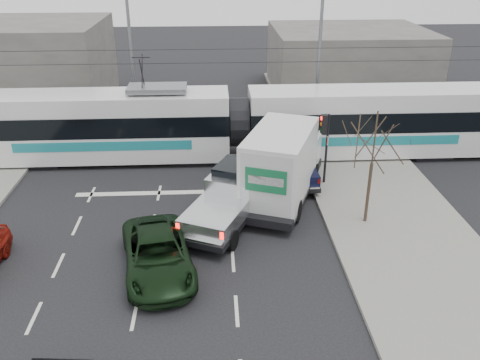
{
  "coord_description": "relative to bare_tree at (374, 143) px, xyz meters",
  "views": [
    {
      "loc": [
        1.09,
        -16.53,
        11.27
      ],
      "look_at": [
        2.16,
        3.47,
        1.8
      ],
      "focal_mm": 38.0,
      "sensor_mm": 36.0,
      "label": 1
    }
  ],
  "objects": [
    {
      "name": "building_left",
      "position": [
        -21.6,
        19.5,
        -0.79
      ],
      "size": [
        14.0,
        10.0,
        6.0
      ],
      "primitive_type": "cube",
      "color": "slate",
      "rests_on": "ground"
    },
    {
      "name": "street_lamp_far",
      "position": [
        -11.79,
        13.5,
        1.32
      ],
      "size": [
        2.38,
        0.25,
        9.0
      ],
      "color": "slate",
      "rests_on": "ground"
    },
    {
      "name": "silver_pickup",
      "position": [
        -5.81,
        0.85,
        -2.66
      ],
      "size": [
        4.53,
        6.57,
        2.28
      ],
      "rotation": [
        0.0,
        0.0,
        -0.43
      ],
      "color": "black",
      "rests_on": "ground"
    },
    {
      "name": "green_car",
      "position": [
        -8.72,
        -3.07,
        -3.06
      ],
      "size": [
        3.37,
        5.62,
        1.46
      ],
      "primitive_type": "imported",
      "rotation": [
        0.0,
        0.0,
        0.19
      ],
      "color": "black",
      "rests_on": "ground"
    },
    {
      "name": "sidewalk_right",
      "position": [
        1.4,
        -2.5,
        -3.72
      ],
      "size": [
        6.0,
        60.0,
        0.15
      ],
      "primitive_type": "cube",
      "color": "gray",
      "rests_on": "ground"
    },
    {
      "name": "tram",
      "position": [
        -5.18,
        7.86,
        -1.75
      ],
      "size": [
        28.2,
        2.92,
        5.75
      ],
      "rotation": [
        0.0,
        0.0,
        0.0
      ],
      "color": "silver",
      "rests_on": "ground"
    },
    {
      "name": "building_right",
      "position": [
        4.4,
        21.5,
        -1.29
      ],
      "size": [
        12.0,
        10.0,
        5.0
      ],
      "primitive_type": "cube",
      "color": "slate",
      "rests_on": "ground"
    },
    {
      "name": "traffic_signal",
      "position": [
        -1.13,
        4.0,
        -1.05
      ],
      "size": [
        0.44,
        0.44,
        3.6
      ],
      "color": "black",
      "rests_on": "ground"
    },
    {
      "name": "box_truck",
      "position": [
        -3.34,
        2.57,
        -1.98
      ],
      "size": [
        4.95,
        7.74,
        3.66
      ],
      "rotation": [
        0.0,
        0.0,
        -0.36
      ],
      "color": "black",
      "rests_on": "ground"
    },
    {
      "name": "rails",
      "position": [
        -7.6,
        7.5,
        -3.78
      ],
      "size": [
        60.0,
        1.6,
        0.03
      ],
      "primitive_type": "cube",
      "color": "#33302D",
      "rests_on": "ground"
    },
    {
      "name": "street_lamp_near",
      "position": [
        -0.29,
        11.5,
        1.32
      ],
      "size": [
        2.38,
        0.25,
        9.0
      ],
      "color": "slate",
      "rests_on": "ground"
    },
    {
      "name": "ground",
      "position": [
        -7.6,
        -2.5,
        -3.79
      ],
      "size": [
        120.0,
        120.0,
        0.0
      ],
      "primitive_type": "plane",
      "color": "black",
      "rests_on": "ground"
    },
    {
      "name": "catenary",
      "position": [
        -7.6,
        7.5,
        0.09
      ],
      "size": [
        60.0,
        0.2,
        7.0
      ],
      "color": "black",
      "rests_on": "ground"
    },
    {
      "name": "navy_pickup",
      "position": [
        -2.4,
        4.79,
        -2.86
      ],
      "size": [
        1.88,
        4.54,
        1.89
      ],
      "rotation": [
        0.0,
        0.0,
        0.03
      ],
      "color": "black",
      "rests_on": "ground"
    },
    {
      "name": "bare_tree",
      "position": [
        0.0,
        0.0,
        0.0
      ],
      "size": [
        2.4,
        2.4,
        5.0
      ],
      "color": "#47382B",
      "rests_on": "ground"
    }
  ]
}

